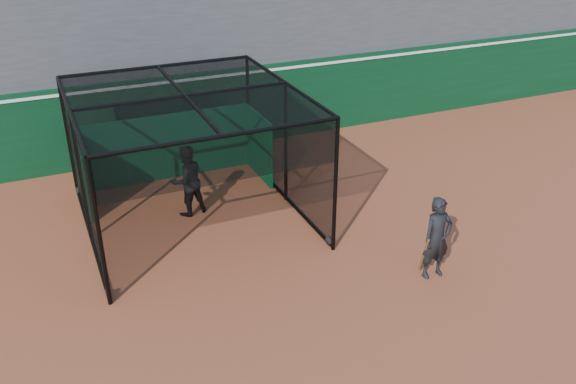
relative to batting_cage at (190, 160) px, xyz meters
name	(u,v)px	position (x,y,z in m)	size (l,w,h in m)	color
ground	(306,297)	(1.19, -4.16, -1.61)	(120.00, 120.00, 0.00)	brown
outfield_wall	(190,111)	(1.19, 4.34, -0.32)	(50.00, 0.50, 2.50)	#09351A
batting_cage	(190,160)	(0.00, 0.00, 0.00)	(5.17, 5.57, 3.23)	black
batter	(187,180)	(-0.04, 0.29, -0.68)	(0.91, 0.71, 1.86)	black
on_deck_player	(437,238)	(4.03, -4.54, -0.68)	(0.68, 0.45, 1.86)	black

